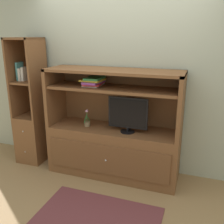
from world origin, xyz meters
name	(u,v)px	position (x,y,z in m)	size (l,w,h in m)	color
ground_plane	(103,187)	(0.00, 0.00, 0.00)	(8.00, 8.00, 0.00)	#99754C
painted_rear_wall	(121,73)	(0.00, 0.75, 1.40)	(6.00, 0.10, 2.80)	#ADB29E
area_rug	(97,219)	(0.16, -0.60, 0.01)	(1.35, 0.86, 0.01)	brown
media_console	(113,141)	(0.00, 0.40, 0.49)	(1.82, 0.59, 1.50)	brown
tv_monitor	(128,114)	(0.22, 0.33, 0.94)	(0.53, 0.19, 0.47)	black
potted_plant	(87,122)	(-0.38, 0.36, 0.75)	(0.08, 0.11, 0.24)	#8C7251
magazine_stack	(94,81)	(-0.28, 0.40, 1.33)	(0.30, 0.36, 0.12)	silver
bookshelf_tall	(32,121)	(-1.34, 0.41, 0.63)	(0.40, 0.47, 1.89)	brown
upright_book_row	(22,73)	(-1.43, 0.40, 1.38)	(0.12, 0.17, 0.27)	teal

